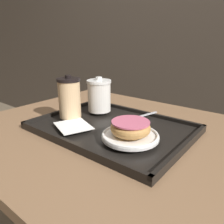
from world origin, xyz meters
TOP-DOWN VIEW (x-y plane):
  - wall_behind at (0.00, 1.10)m, footprint 8.00×0.05m
  - cafe_table at (0.00, 0.00)m, footprint 0.93×0.80m
  - serving_tray at (0.02, -0.01)m, footprint 0.50×0.37m
  - napkin_paper at (-0.06, -0.10)m, footprint 0.14×0.13m
  - coffee_cup_front at (-0.13, -0.05)m, footprint 0.08×0.08m
  - coffee_cup_rear at (-0.10, 0.07)m, footprint 0.09×0.09m
  - plate_with_chocolate_donut at (0.13, -0.06)m, footprint 0.16×0.16m
  - donut_chocolate_glazed at (0.13, -0.06)m, footprint 0.11×0.11m
  - spoon at (0.06, 0.07)m, footprint 0.05×0.16m

SIDE VIEW (x-z plane):
  - cafe_table at x=0.00m, z-range 0.20..0.94m
  - serving_tray at x=0.02m, z-range 0.74..0.76m
  - napkin_paper at x=-0.06m, z-range 0.76..0.77m
  - spoon at x=0.06m, z-range 0.76..0.77m
  - plate_with_chocolate_donut at x=0.13m, z-range 0.76..0.78m
  - donut_chocolate_glazed at x=0.13m, z-range 0.78..0.82m
  - coffee_cup_rear at x=-0.10m, z-range 0.76..0.89m
  - coffee_cup_front at x=-0.13m, z-range 0.76..0.91m
  - wall_behind at x=0.00m, z-range 0.00..2.40m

